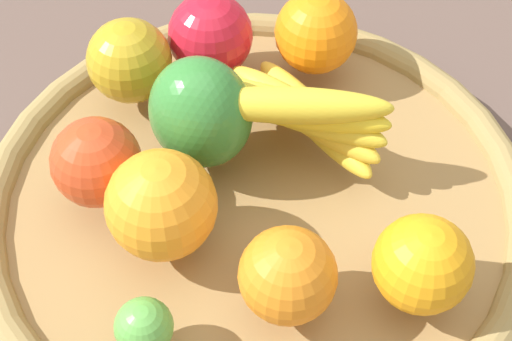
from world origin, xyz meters
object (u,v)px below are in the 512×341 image
banana_bunch (299,111)px  apple_0 (129,61)px  orange_1 (161,205)px  apple_1 (210,35)px  orange_2 (423,264)px  lime_0 (144,327)px  orange_0 (286,276)px  orange_3 (316,32)px  apple_2 (96,162)px  bell_pepper (201,113)px

banana_bunch → apple_0: banana_bunch is taller
orange_1 → apple_1: (0.18, -0.07, -0.00)m
apple_0 → orange_2: (-0.25, -0.18, -0.00)m
lime_0 → orange_0: bearing=-83.7°
orange_2 → orange_3: bearing=2.6°
lime_0 → apple_2: (0.14, 0.02, 0.02)m
orange_0 → apple_1: bearing=2.3°
apple_1 → orange_0: apple_1 is taller
apple_1 → orange_3: apple_1 is taller
apple_1 → bell_pepper: 0.11m
apple_1 → lime_0: bearing=161.2°
orange_1 → orange_2: size_ratio=1.17×
lime_0 → apple_2: apple_2 is taller
apple_1 → bell_pepper: size_ratio=0.78×
banana_bunch → bell_pepper: bearing=85.3°
banana_bunch → bell_pepper: size_ratio=1.67×
banana_bunch → apple_0: size_ratio=2.18×
lime_0 → orange_1: bearing=-16.1°
apple_0 → orange_0: size_ratio=1.07×
lime_0 → apple_1: bearing=-18.8°
apple_0 → bell_pepper: 0.10m
orange_1 → orange_3: size_ratio=1.11×
banana_bunch → apple_2: (-0.02, 0.16, -0.01)m
orange_1 → apple_2: size_ratio=1.17×
apple_2 → lime_0: bearing=-172.0°
apple_1 → bell_pepper: bell_pepper is taller
lime_0 → orange_3: 0.31m
orange_1 → banana_bunch: 0.14m
apple_0 → bell_pepper: bearing=-149.8°
apple_0 → bell_pepper: bell_pepper is taller
lime_0 → apple_1: size_ratio=0.53×
lime_0 → orange_2: orange_2 is taller
apple_0 → banana_bunch: bearing=-125.6°
banana_bunch → apple_0: (0.09, 0.13, -0.00)m
orange_2 → apple_1: bearing=21.5°
apple_2 → apple_1: apple_1 is taller
orange_1 → orange_3: 0.23m
apple_1 → orange_3: 0.09m
orange_2 → bell_pepper: size_ratio=0.73×
orange_3 → bell_pepper: 0.15m
orange_3 → orange_1: bearing=136.5°
banana_bunch → orange_0: size_ratio=2.33×
lime_0 → bell_pepper: bell_pepper is taller
banana_bunch → orange_3: banana_bunch is taller
orange_2 → bell_pepper: (0.16, 0.13, 0.01)m
apple_0 → orange_0: apple_0 is taller
apple_2 → orange_1: bearing=-141.7°
orange_1 → apple_1: size_ratio=1.09×
orange_1 → orange_0: 0.11m
orange_1 → orange_2: orange_1 is taller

